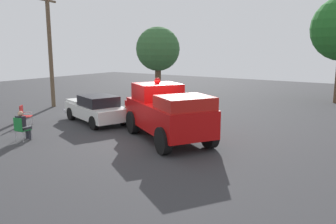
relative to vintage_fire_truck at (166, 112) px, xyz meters
name	(u,v)px	position (x,y,z in m)	size (l,w,h in m)	color
ground_plane	(148,141)	(-0.79, 0.37, -1.20)	(60.00, 60.00, 0.00)	#333335
vintage_fire_truck	(166,112)	(0.00, 0.00, 0.00)	(4.94, 6.21, 2.59)	black
classic_hot_rod	(96,108)	(0.65, 4.94, -0.45)	(3.15, 4.72, 1.46)	black
lawn_chair_near_truck	(21,127)	(-3.78, 4.87, -0.61)	(0.55, 0.56, 1.02)	#B7BABF
lawn_chair_by_car	(167,105)	(4.41, 2.93, -0.61)	(0.61, 0.61, 1.02)	#B7BABF
lawn_chair_spare	(24,114)	(-1.90, 7.49, -0.61)	(0.69, 0.69, 1.02)	#B7BABF
spectator_seated	(23,124)	(-3.65, 4.88, -0.50)	(0.57, 0.43, 1.29)	#383842
oak_tree_distant	(158,49)	(9.16, 7.03, 2.57)	(3.28, 3.28, 5.45)	brown
utility_pole	(50,48)	(2.53, 10.93, 2.68)	(1.66, 0.60, 7.46)	brown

